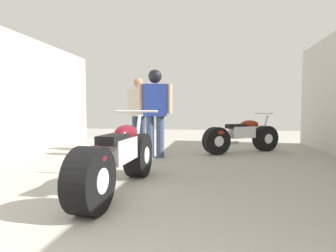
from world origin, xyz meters
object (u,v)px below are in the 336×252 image
Objects in this scene: motorcycle_maroon_cruiser at (118,159)px; mechanic_with_helmet at (155,105)px; motorcycle_black_naked at (240,136)px; mechanic_in_blue at (139,110)px.

mechanic_with_helmet is (-0.06, 2.29, 0.67)m from motorcycle_maroon_cruiser.
motorcycle_maroon_cruiser is 1.17× the size of motorcycle_black_naked.
motorcycle_black_naked is 2.12m from mechanic_with_helmet.
mechanic_with_helmet is (0.55, -0.72, 0.10)m from mechanic_in_blue.
motorcycle_maroon_cruiser is 3.65m from motorcycle_black_naked.
motorcycle_maroon_cruiser is 2.39m from mechanic_with_helmet.
motorcycle_maroon_cruiser is at bearing -88.47° from mechanic_with_helmet.
motorcycle_black_naked is at bearing 27.56° from mechanic_with_helmet.
motorcycle_black_naked is 1.04× the size of mechanic_in_blue.
mechanic_in_blue is (-0.61, 3.01, 0.57)m from motorcycle_maroon_cruiser.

